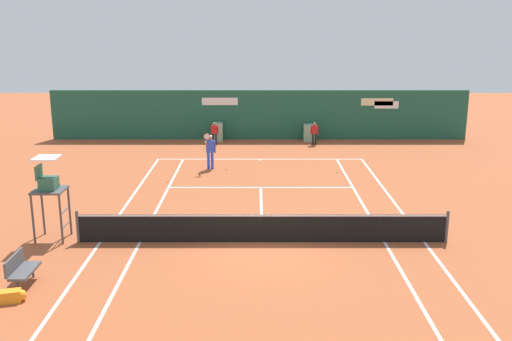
{
  "coord_description": "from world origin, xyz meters",
  "views": [
    {
      "loc": [
        -0.2,
        -17.89,
        7.05
      ],
      "look_at": [
        -0.18,
        6.26,
        0.8
      ],
      "focal_mm": 41.0,
      "sensor_mm": 36.0,
      "label": 1
    }
  ],
  "objects_px": {
    "player_bench": "(20,268)",
    "equipment_bag": "(7,297)",
    "player_on_baseline": "(210,149)",
    "ball_kid_left_post": "(214,132)",
    "umpire_chair": "(48,186)",
    "ball_kid_centre_post": "(314,132)",
    "tennis_ball_by_sideline": "(226,169)",
    "tennis_ball_mid_court": "(336,172)",
    "tennis_ball_near_service_line": "(167,182)"
  },
  "relations": [
    {
      "from": "player_on_baseline",
      "to": "ball_kid_left_post",
      "type": "distance_m",
      "value": 5.65
    },
    {
      "from": "umpire_chair",
      "to": "tennis_ball_mid_court",
      "type": "bearing_deg",
      "value": 129.3
    },
    {
      "from": "ball_kid_centre_post",
      "to": "equipment_bag",
      "type": "bearing_deg",
      "value": 58.87
    },
    {
      "from": "ball_kid_centre_post",
      "to": "umpire_chair",
      "type": "bearing_deg",
      "value": 51.55
    },
    {
      "from": "tennis_ball_mid_court",
      "to": "ball_kid_left_post",
      "type": "bearing_deg",
      "value": 134.54
    },
    {
      "from": "equipment_bag",
      "to": "tennis_ball_mid_court",
      "type": "distance_m",
      "value": 16.65
    },
    {
      "from": "player_bench",
      "to": "tennis_ball_near_service_line",
      "type": "xyz_separation_m",
      "value": [
        2.44,
        10.45,
        -0.47
      ]
    },
    {
      "from": "player_bench",
      "to": "equipment_bag",
      "type": "distance_m",
      "value": 1.06
    },
    {
      "from": "umpire_chair",
      "to": "tennis_ball_mid_court",
      "type": "relative_size",
      "value": 41.02
    },
    {
      "from": "player_bench",
      "to": "tennis_ball_by_sideline",
      "type": "xyz_separation_m",
      "value": [
        4.96,
        12.71,
        -0.47
      ]
    },
    {
      "from": "player_bench",
      "to": "ball_kid_centre_post",
      "type": "relative_size",
      "value": 0.91
    },
    {
      "from": "player_bench",
      "to": "player_on_baseline",
      "type": "relative_size",
      "value": 0.64
    },
    {
      "from": "player_on_baseline",
      "to": "umpire_chair",
      "type": "bearing_deg",
      "value": 51.35
    },
    {
      "from": "player_on_baseline",
      "to": "ball_kid_centre_post",
      "type": "distance_m",
      "value": 7.95
    },
    {
      "from": "ball_kid_centre_post",
      "to": "ball_kid_left_post",
      "type": "height_order",
      "value": "ball_kid_left_post"
    },
    {
      "from": "tennis_ball_by_sideline",
      "to": "umpire_chair",
      "type": "bearing_deg",
      "value": -119.82
    },
    {
      "from": "tennis_ball_near_service_line",
      "to": "umpire_chair",
      "type": "bearing_deg",
      "value": -111.63
    },
    {
      "from": "umpire_chair",
      "to": "tennis_ball_by_sideline",
      "type": "xyz_separation_m",
      "value": [
        5.29,
        9.23,
        -1.78
      ]
    },
    {
      "from": "player_bench",
      "to": "tennis_ball_mid_court",
      "type": "relative_size",
      "value": 17.73
    },
    {
      "from": "equipment_bag",
      "to": "tennis_ball_near_service_line",
      "type": "height_order",
      "value": "equipment_bag"
    },
    {
      "from": "tennis_ball_mid_court",
      "to": "player_bench",
      "type": "bearing_deg",
      "value": -130.18
    },
    {
      "from": "equipment_bag",
      "to": "tennis_ball_mid_court",
      "type": "bearing_deg",
      "value": 52.05
    },
    {
      "from": "player_bench",
      "to": "ball_kid_left_post",
      "type": "bearing_deg",
      "value": 167.76
    },
    {
      "from": "player_on_baseline",
      "to": "ball_kid_centre_post",
      "type": "bearing_deg",
      "value": -147.64
    },
    {
      "from": "player_bench",
      "to": "tennis_ball_by_sideline",
      "type": "bearing_deg",
      "value": 158.67
    },
    {
      "from": "ball_kid_left_post",
      "to": "tennis_ball_near_service_line",
      "type": "height_order",
      "value": "ball_kid_left_post"
    },
    {
      "from": "umpire_chair",
      "to": "ball_kid_left_post",
      "type": "bearing_deg",
      "value": 163.88
    },
    {
      "from": "umpire_chair",
      "to": "player_bench",
      "type": "distance_m",
      "value": 3.73
    },
    {
      "from": "player_on_baseline",
      "to": "tennis_ball_near_service_line",
      "type": "height_order",
      "value": "player_on_baseline"
    },
    {
      "from": "player_on_baseline",
      "to": "ball_kid_left_post",
      "type": "bearing_deg",
      "value": -101.17
    },
    {
      "from": "umpire_chair",
      "to": "tennis_ball_near_service_line",
      "type": "distance_m",
      "value": 7.7
    },
    {
      "from": "ball_kid_centre_post",
      "to": "tennis_ball_near_service_line",
      "type": "relative_size",
      "value": 19.42
    },
    {
      "from": "player_bench",
      "to": "ball_kid_centre_post",
      "type": "height_order",
      "value": "ball_kid_centre_post"
    },
    {
      "from": "equipment_bag",
      "to": "ball_kid_centre_post",
      "type": "relative_size",
      "value": 0.77
    },
    {
      "from": "ball_kid_centre_post",
      "to": "tennis_ball_mid_court",
      "type": "bearing_deg",
      "value": 89.82
    },
    {
      "from": "equipment_bag",
      "to": "tennis_ball_by_sideline",
      "type": "relative_size",
      "value": 14.92
    },
    {
      "from": "umpire_chair",
      "to": "equipment_bag",
      "type": "relative_size",
      "value": 2.75
    },
    {
      "from": "tennis_ball_near_service_line",
      "to": "player_bench",
      "type": "bearing_deg",
      "value": -103.13
    },
    {
      "from": "player_bench",
      "to": "tennis_ball_by_sideline",
      "type": "height_order",
      "value": "player_bench"
    },
    {
      "from": "player_on_baseline",
      "to": "tennis_ball_mid_court",
      "type": "height_order",
      "value": "player_on_baseline"
    },
    {
      "from": "tennis_ball_by_sideline",
      "to": "equipment_bag",
      "type": "bearing_deg",
      "value": -109.89
    },
    {
      "from": "tennis_ball_near_service_line",
      "to": "tennis_ball_by_sideline",
      "type": "bearing_deg",
      "value": 41.84
    },
    {
      "from": "tennis_ball_mid_court",
      "to": "ball_kid_centre_post",
      "type": "bearing_deg",
      "value": 94.31
    },
    {
      "from": "player_bench",
      "to": "ball_kid_left_post",
      "type": "height_order",
      "value": "ball_kid_left_post"
    },
    {
      "from": "equipment_bag",
      "to": "ball_kid_left_post",
      "type": "distance_m",
      "value": 19.89
    },
    {
      "from": "player_bench",
      "to": "equipment_bag",
      "type": "height_order",
      "value": "player_bench"
    },
    {
      "from": "equipment_bag",
      "to": "tennis_ball_by_sideline",
      "type": "xyz_separation_m",
      "value": [
        4.96,
        13.71,
        -0.13
      ]
    },
    {
      "from": "ball_kid_centre_post",
      "to": "tennis_ball_mid_court",
      "type": "distance_m",
      "value": 6.4
    },
    {
      "from": "ball_kid_centre_post",
      "to": "tennis_ball_by_sideline",
      "type": "height_order",
      "value": "ball_kid_centre_post"
    },
    {
      "from": "ball_kid_left_post",
      "to": "umpire_chair",
      "type": "bearing_deg",
      "value": 76.17
    }
  ]
}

